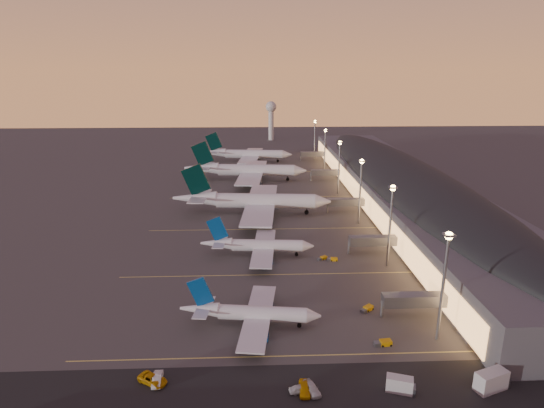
{
  "coord_description": "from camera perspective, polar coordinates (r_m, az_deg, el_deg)",
  "views": [
    {
      "loc": [
        -5.08,
        -128.34,
        58.92
      ],
      "look_at": [
        2.0,
        45.0,
        7.0
      ],
      "focal_mm": 30.0,
      "sensor_mm": 36.0,
      "label": 1
    }
  ],
  "objects": [
    {
      "name": "airliner_wide_near",
      "position": [
        190.78,
        -2.55,
        0.38
      ],
      "size": [
        66.74,
        61.0,
        21.35
      ],
      "rotation": [
        0.0,
        0.0,
        -0.08
      ],
      "color": "silver",
      "rests_on": "ground"
    },
    {
      "name": "service_van_b",
      "position": [
        97.56,
        -14.75,
        -20.5
      ],
      "size": [
        6.72,
        5.7,
        1.71
      ],
      "primitive_type": "imported",
      "rotation": [
        0.0,
        0.0,
        1.0
      ],
      "color": "#CA8D06",
      "rests_on": "ground"
    },
    {
      "name": "service_lane",
      "position": [
        93.44,
        1.41,
        -22.44
      ],
      "size": [
        260.0,
        16.0,
        0.01
      ],
      "color": "black",
      "rests_on": "ground"
    },
    {
      "name": "baggage_tug_c",
      "position": [
        147.29,
        7.63,
        -6.89
      ],
      "size": [
        3.42,
        1.71,
        0.98
      ],
      "rotation": [
        0.0,
        0.0,
        -0.11
      ],
      "color": "#CA8D06",
      "rests_on": "ground"
    },
    {
      "name": "catering_truck_b",
      "position": [
        101.92,
        25.94,
        -19.32
      ],
      "size": [
        7.43,
        4.92,
        3.9
      ],
      "rotation": [
        0.0,
        0.0,
        0.36
      ],
      "color": "silver",
      "rests_on": "ground"
    },
    {
      "name": "baggage_tug_d",
      "position": [
        147.76,
        6.38,
        -6.76
      ],
      "size": [
        3.46,
        2.75,
        0.98
      ],
      "rotation": [
        0.0,
        0.0,
        0.53
      ],
      "color": "#CA8D06",
      "rests_on": "ground"
    },
    {
      "name": "airliner_narrow_north",
      "position": [
        148.91,
        -1.86,
        -5.23
      ],
      "size": [
        37.19,
        33.31,
        13.28
      ],
      "rotation": [
        0.0,
        0.0,
        -0.08
      ],
      "color": "silver",
      "rests_on": "ground"
    },
    {
      "name": "ground",
      "position": [
        141.31,
        -0.07,
        -7.98
      ],
      "size": [
        700.0,
        700.0,
        0.0
      ],
      "primitive_type": "plane",
      "color": "#413E3C"
    },
    {
      "name": "baggage_tug_a",
      "position": [
        108.13,
        13.82,
        -16.57
      ],
      "size": [
        4.04,
        2.01,
        1.16
      ],
      "rotation": [
        0.0,
        0.0,
        0.1
      ],
      "color": "#CA8D06",
      "rests_on": "ground"
    },
    {
      "name": "light_masts",
      "position": [
        201.94,
        9.48,
        4.61
      ],
      "size": [
        2.2,
        217.2,
        25.9
      ],
      "color": "gray",
      "rests_on": "ground"
    },
    {
      "name": "lane_markings",
      "position": [
        178.43,
        -0.58,
        -2.62
      ],
      "size": [
        90.0,
        180.36,
        0.0
      ],
      "color": "#D8C659",
      "rests_on": "ground"
    },
    {
      "name": "terminal_building",
      "position": [
        217.53,
        15.66,
        2.71
      ],
      "size": [
        56.35,
        255.0,
        17.46
      ],
      "color": "#4E4E53",
      "rests_on": "ground"
    },
    {
      "name": "airliner_wide_mid",
      "position": [
        249.08,
        -3.36,
        4.25
      ],
      "size": [
        67.09,
        61.4,
        21.46
      ],
      "rotation": [
        0.0,
        0.0,
        -0.09
      ],
      "color": "silver",
      "rests_on": "ground"
    },
    {
      "name": "service_van_c",
      "position": [
        93.04,
        5.03,
        -22.03
      ],
      "size": [
        3.6,
        5.39,
        1.71
      ],
      "primitive_type": "imported",
      "rotation": [
        0.0,
        0.0,
        0.35
      ],
      "color": "silver",
      "rests_on": "ground"
    },
    {
      "name": "airliner_narrow_south",
      "position": [
        111.04,
        -2.76,
        -13.52
      ],
      "size": [
        33.92,
        30.52,
        12.11
      ],
      "rotation": [
        0.0,
        0.0,
        -0.13
      ],
      "color": "silver",
      "rests_on": "ground"
    },
    {
      "name": "service_van_e",
      "position": [
        92.96,
        3.57,
        -22.13
      ],
      "size": [
        4.57,
        2.51,
        1.47
      ],
      "primitive_type": "imported",
      "rotation": [
        0.0,
        0.0,
        1.76
      ],
      "color": "silver",
      "rests_on": "ground"
    },
    {
      "name": "service_van_d",
      "position": [
        92.88,
        4.09,
        -22.08
      ],
      "size": [
        2.17,
        5.11,
        1.72
      ],
      "primitive_type": "imported",
      "rotation": [
        0.0,
        0.0,
        -0.03
      ],
      "color": "#CA8D06",
      "rests_on": "ground"
    },
    {
      "name": "catering_truck_a",
      "position": [
        95.67,
        15.89,
        -21.01
      ],
      "size": [
        5.8,
        3.68,
        3.05
      ],
      "rotation": [
        0.0,
        0.0,
        -0.32
      ],
      "color": "silver",
      "rests_on": "ground"
    },
    {
      "name": "airliner_wide_far",
      "position": [
        299.57,
        -3.28,
        6.26
      ],
      "size": [
        60.49,
        55.44,
        19.35
      ],
      "rotation": [
        0.0,
        0.0,
        -0.11
      ],
      "color": "silver",
      "rests_on": "ground"
    },
    {
      "name": "radar_tower",
      "position": [
        390.4,
        -0.12,
        11.22
      ],
      "size": [
        9.0,
        9.0,
        32.5
      ],
      "color": "silver",
      "rests_on": "ground"
    },
    {
      "name": "baggage_tug_b",
      "position": [
        120.45,
        11.85,
        -12.74
      ],
      "size": [
        3.82,
        3.48,
        1.12
      ],
      "rotation": [
        0.0,
        0.0,
        0.67
      ],
      "color": "#CA8D06",
      "rests_on": "ground"
    },
    {
      "name": "service_van_a",
      "position": [
        97.47,
        -14.2,
        -20.52
      ],
      "size": [
        1.97,
        5.02,
        1.63
      ],
      "primitive_type": "imported",
      "rotation": [
        0.0,
        0.0,
        0.05
      ],
      "color": "silver",
      "rests_on": "ground"
    }
  ]
}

